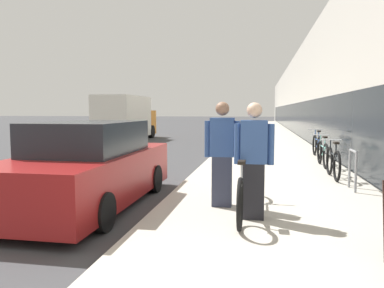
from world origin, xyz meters
TOP-DOWN VIEW (x-y plane):
  - sidewalk_slab at (6.01, 21.00)m, footprint 4.22×70.00m
  - storefront_facade at (13.16, 29.00)m, footprint 10.01×70.00m
  - tandem_bicycle at (5.41, 1.92)m, footprint 0.52×2.78m
  - person_rider at (5.58, 1.57)m, footprint 0.60×0.24m
  - person_bystander at (5.03, 2.24)m, footprint 0.61×0.24m
  - bike_rack_hoop at (7.58, 4.03)m, footprint 0.05×0.60m
  - cruiser_bike_nearest at (7.44, 5.42)m, footprint 0.52×1.70m
  - cruiser_bike_middle at (7.51, 7.43)m, footprint 0.52×1.80m
  - cruiser_bike_farthest at (7.67, 9.73)m, footprint 0.52×1.89m
  - parked_sedan_curbside at (2.50, 2.38)m, footprint 1.93×4.65m
  - moving_truck at (-2.41, 17.63)m, footprint 2.22×6.07m

SIDE VIEW (x-z plane):
  - sidewalk_slab at x=6.01m, z-range 0.00..0.15m
  - cruiser_bike_nearest at x=7.44m, z-range 0.08..1.01m
  - cruiser_bike_middle at x=7.51m, z-range 0.08..1.01m
  - tandem_bicycle at x=5.41m, z-range 0.08..1.02m
  - cruiser_bike_farthest at x=7.67m, z-range 0.07..1.05m
  - bike_rack_hoop at x=7.58m, z-range 0.25..1.09m
  - parked_sedan_curbside at x=2.50m, z-range -0.07..1.53m
  - person_rider at x=5.58m, z-range 0.16..1.94m
  - person_bystander at x=5.03m, z-range 0.16..1.97m
  - moving_truck at x=-2.41m, z-range 0.02..2.69m
  - storefront_facade at x=13.16m, z-range -0.01..5.98m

